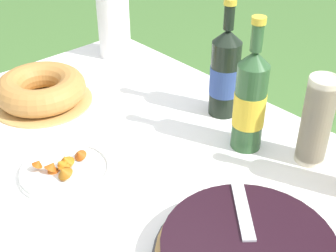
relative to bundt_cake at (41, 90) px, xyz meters
name	(u,v)px	position (x,y,z in m)	size (l,w,h in m)	color
garden_table	(172,225)	(0.58, -0.01, -0.11)	(1.68, 1.00, 0.73)	#A87A47
tablecloth	(172,207)	(0.58, -0.01, -0.06)	(1.69, 1.01, 0.10)	white
bundt_cake	(41,90)	(0.00, 0.00, 0.00)	(0.29, 0.29, 0.09)	tan
cup_stack	(317,121)	(0.70, 0.34, 0.07)	(0.07, 0.07, 0.23)	beige
cider_bottle_green	(250,101)	(0.55, 0.27, 0.09)	(0.08, 0.08, 0.35)	#2D562D
juice_bottle_red	(225,73)	(0.40, 0.35, 0.08)	(0.08, 0.08, 0.33)	black
snack_plate_left	(65,169)	(0.33, -0.13, -0.03)	(0.22, 0.22, 0.05)	white
paper_towel_roll	(113,19)	(-0.12, 0.36, 0.09)	(0.11, 0.11, 0.27)	white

